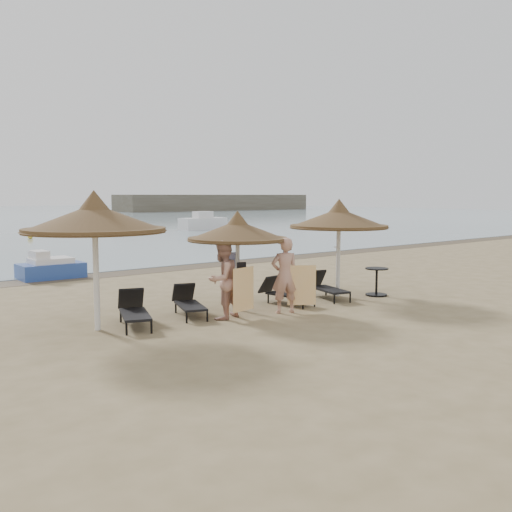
{
  "coord_description": "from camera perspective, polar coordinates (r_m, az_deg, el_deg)",
  "views": [
    {
      "loc": [
        -9.03,
        -10.17,
        2.91
      ],
      "look_at": [
        0.26,
        1.2,
        1.34
      ],
      "focal_mm": 40.0,
      "sensor_mm": 36.0,
      "label": 1
    }
  ],
  "objects": [
    {
      "name": "person_left",
      "position": [
        13.39,
        -3.37,
        -1.76
      ],
      "size": [
        1.13,
        0.89,
        2.16
      ],
      "primitive_type": "imported",
      "rotation": [
        0.0,
        0.0,
        3.42
      ],
      "color": "tan",
      "rests_on": "ground"
    },
    {
      "name": "towel_left",
      "position": [
        13.37,
        -1.26,
        -3.35
      ],
      "size": [
        0.73,
        0.16,
        1.03
      ],
      "rotation": [
        0.0,
        0.0,
        0.2
      ],
      "color": "orange",
      "rests_on": "ground"
    },
    {
      "name": "bag_patterned",
      "position": [
        14.51,
        -2.28,
        -0.39
      ],
      "size": [
        0.32,
        0.22,
        0.39
      ],
      "rotation": [
        0.0,
        0.0,
        -0.42
      ],
      "color": "silver",
      "rests_on": "ground"
    },
    {
      "name": "side_table",
      "position": [
        16.93,
        11.96,
        -2.62
      ],
      "size": [
        0.67,
        0.67,
        0.81
      ],
      "rotation": [
        0.0,
        0.0,
        0.36
      ],
      "color": "black",
      "rests_on": "ground"
    },
    {
      "name": "lounger_near_left",
      "position": [
        14.0,
        -6.78,
        -4.57
      ],
      "size": [
        1.04,
        1.7,
        0.72
      ],
      "rotation": [
        0.0,
        0.0,
        -0.34
      ],
      "color": "black",
      "rests_on": "ground"
    },
    {
      "name": "lounger_far_right",
      "position": [
        16.29,
        6.91,
        -3.02
      ],
      "size": [
        0.97,
        1.76,
        0.75
      ],
      "rotation": [
        0.0,
        0.0,
        -0.26
      ],
      "color": "black",
      "rests_on": "ground"
    },
    {
      "name": "wet_sand_strip",
      "position": [
        21.75,
        -14.37,
        -1.76
      ],
      "size": [
        200.0,
        1.6,
        0.01
      ],
      "primitive_type": "cube",
      "color": "brown",
      "rests_on": "ground"
    },
    {
      "name": "ground",
      "position": [
        13.91,
        2.3,
        -5.97
      ],
      "size": [
        160.0,
        160.0,
        0.0
      ],
      "primitive_type": "plane",
      "color": "#8F7C57",
      "rests_on": "ground"
    },
    {
      "name": "bag_dark",
      "position": [
        14.27,
        -1.46,
        -1.26
      ],
      "size": [
        0.24,
        0.14,
        0.32
      ],
      "rotation": [
        0.0,
        0.0,
        -0.29
      ],
      "color": "black",
      "rests_on": "ground"
    },
    {
      "name": "buoy_mid",
      "position": [
        40.86,
        -21.65,
        1.83
      ],
      "size": [
        0.34,
        0.34,
        0.34
      ],
      "primitive_type": "sphere",
      "color": "yellow",
      "rests_on": "ground"
    },
    {
      "name": "lounger_far_left",
      "position": [
        13.14,
        -12.12,
        -5.28
      ],
      "size": [
        1.14,
        1.81,
        0.77
      ],
      "rotation": [
        0.0,
        0.0,
        -0.36
      ],
      "color": "black",
      "rests_on": "ground"
    },
    {
      "name": "lounger_near_right",
      "position": [
        15.35,
        2.78,
        -3.6
      ],
      "size": [
        0.73,
        1.66,
        0.72
      ],
      "rotation": [
        0.0,
        0.0,
        0.13
      ],
      "color": "black",
      "rests_on": "ground"
    },
    {
      "name": "palapa_right",
      "position": [
        16.46,
        8.28,
        3.7
      ],
      "size": [
        2.83,
        2.83,
        2.81
      ],
      "rotation": [
        0.0,
        0.0,
        -0.03
      ],
      "color": "silver",
      "rests_on": "ground"
    },
    {
      "name": "pedal_boat",
      "position": [
        21.25,
        -19.9,
        -1.12
      ],
      "size": [
        2.16,
        1.29,
        1.0
      ],
      "rotation": [
        0.0,
        0.0,
        -0.01
      ],
      "color": "#28479C",
      "rests_on": "ground"
    },
    {
      "name": "person_right",
      "position": [
        14.05,
        2.88,
        -1.35
      ],
      "size": [
        1.18,
        1.0,
        2.17
      ],
      "primitive_type": "imported",
      "rotation": [
        0.0,
        0.0,
        2.72
      ],
      "color": "tan",
      "rests_on": "ground"
    },
    {
      "name": "palapa_center",
      "position": [
        14.31,
        -1.86,
        2.5
      ],
      "size": [
        2.55,
        2.55,
        2.52
      ],
      "rotation": [
        0.0,
        0.0,
        -0.21
      ],
      "color": "silver",
      "rests_on": "ground"
    },
    {
      "name": "palapa_left",
      "position": [
        12.59,
        -15.85,
        3.58
      ],
      "size": [
        3.04,
        3.04,
        3.02
      ],
      "rotation": [
        0.0,
        0.0,
        -0.19
      ],
      "color": "silver",
      "rests_on": "ground"
    },
    {
      "name": "towel_right",
      "position": [
        14.16,
        4.61,
        -2.93
      ],
      "size": [
        0.61,
        0.4,
        1.0
      ],
      "rotation": [
        0.0,
        0.0,
        -0.56
      ],
      "color": "orange",
      "rests_on": "ground"
    },
    {
      "name": "buoy_right",
      "position": [
        39.81,
        -3.68,
        2.2
      ],
      "size": [
        0.41,
        0.41,
        0.41
      ],
      "primitive_type": "sphere",
      "color": "yellow",
      "rests_on": "ground"
    }
  ]
}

